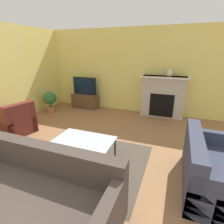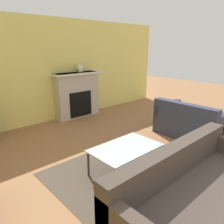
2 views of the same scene
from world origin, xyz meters
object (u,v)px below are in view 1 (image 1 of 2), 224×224
at_px(coffee_table, 84,142).
at_px(potted_plant, 50,100).
at_px(couch_loveseat, 215,172).
at_px(armchair_by_window, 16,122).
at_px(tv, 85,86).
at_px(couch_sectional, 30,194).
at_px(mantel_clock, 170,73).

bearing_deg(coffee_table, potted_plant, 139.72).
bearing_deg(couch_loveseat, coffee_table, 91.84).
height_order(armchair_by_window, potted_plant, armchair_by_window).
height_order(tv, coffee_table, tv).
bearing_deg(potted_plant, armchair_by_window, -80.07).
distance_m(tv, armchair_by_window, 2.61).
bearing_deg(couch_loveseat, tv, 52.90).
height_order(couch_sectional, potted_plant, couch_sectional).
distance_m(tv, couch_sectional, 4.45).
relative_size(couch_loveseat, armchair_by_window, 1.61).
xyz_separation_m(coffee_table, potted_plant, (-2.48, 2.10, 0.02)).
bearing_deg(couch_sectional, potted_plant, 125.68).
xyz_separation_m(couch_loveseat, coffee_table, (-2.18, -0.07, 0.11)).
height_order(couch_sectional, coffee_table, couch_sectional).
xyz_separation_m(tv, mantel_clock, (2.84, 0.11, 0.57)).
bearing_deg(armchair_by_window, mantel_clock, 140.11).
height_order(tv, couch_loveseat, tv).
xyz_separation_m(couch_sectional, potted_plant, (-2.40, 3.34, 0.14)).
xyz_separation_m(potted_plant, mantel_clock, (3.73, 0.93, 0.96)).
relative_size(couch_loveseat, mantel_clock, 6.95).
height_order(tv, armchair_by_window, tv).
relative_size(couch_loveseat, potted_plant, 2.07).
bearing_deg(tv, couch_loveseat, -37.10).
distance_m(couch_sectional, coffee_table, 1.24).
bearing_deg(couch_loveseat, couch_sectional, 119.95).
bearing_deg(couch_sectional, couch_loveseat, 29.95).
bearing_deg(potted_plant, tv, 42.59).
distance_m(tv, mantel_clock, 2.89).
distance_m(couch_sectional, armchair_by_window, 2.69).
height_order(potted_plant, mantel_clock, mantel_clock).
bearing_deg(potted_plant, couch_sectional, -54.32).
xyz_separation_m(couch_sectional, couch_loveseat, (2.27, 1.31, 0.00)).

